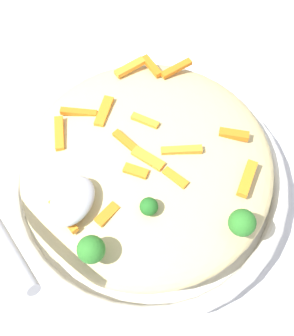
% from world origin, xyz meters
% --- Properties ---
extents(ground_plane, '(2.40, 2.40, 0.00)m').
position_xyz_m(ground_plane, '(0.00, 0.00, 0.00)').
color(ground_plane, silver).
extents(serving_bowl, '(0.33, 0.33, 0.04)m').
position_xyz_m(serving_bowl, '(0.00, 0.00, 0.02)').
color(serving_bowl, white).
rests_on(serving_bowl, ground_plane).
extents(pasta_mound, '(0.29, 0.28, 0.06)m').
position_xyz_m(pasta_mound, '(0.00, 0.00, 0.07)').
color(pasta_mound, '#DBC689').
rests_on(pasta_mound, serving_bowl).
extents(carrot_piece_0, '(0.03, 0.04, 0.01)m').
position_xyz_m(carrot_piece_0, '(-0.01, 0.03, 0.10)').
color(carrot_piece_0, orange).
rests_on(carrot_piece_0, pasta_mound).
extents(carrot_piece_1, '(0.02, 0.04, 0.01)m').
position_xyz_m(carrot_piece_1, '(0.01, 0.01, 0.10)').
color(carrot_piece_1, orange).
rests_on(carrot_piece_1, pasta_mound).
extents(carrot_piece_2, '(0.02, 0.03, 0.01)m').
position_xyz_m(carrot_piece_2, '(-0.06, 0.08, 0.09)').
color(carrot_piece_2, orange).
rests_on(carrot_piece_2, pasta_mound).
extents(carrot_piece_3, '(0.04, 0.03, 0.01)m').
position_xyz_m(carrot_piece_3, '(-0.12, -0.02, 0.09)').
color(carrot_piece_3, orange).
rests_on(carrot_piece_3, pasta_mound).
extents(carrot_piece_4, '(0.02, 0.03, 0.01)m').
position_xyz_m(carrot_piece_4, '(0.02, 0.04, 0.10)').
color(carrot_piece_4, orange).
rests_on(carrot_piece_4, pasta_mound).
extents(carrot_piece_5, '(0.01, 0.03, 0.01)m').
position_xyz_m(carrot_piece_5, '(0.03, -0.00, 0.10)').
color(carrot_piece_5, orange).
rests_on(carrot_piece_5, pasta_mound).
extents(carrot_piece_6, '(0.02, 0.04, 0.01)m').
position_xyz_m(carrot_piece_6, '(0.10, -0.04, 0.09)').
color(carrot_piece_6, orange).
rests_on(carrot_piece_6, pasta_mound).
extents(carrot_piece_7, '(0.03, 0.02, 0.01)m').
position_xyz_m(carrot_piece_7, '(0.08, -0.01, 0.09)').
color(carrot_piece_7, orange).
rests_on(carrot_piece_7, pasta_mound).
extents(carrot_piece_8, '(0.04, 0.03, 0.01)m').
position_xyz_m(carrot_piece_8, '(0.02, -0.10, 0.09)').
color(carrot_piece_8, orange).
rests_on(carrot_piece_8, pasta_mound).
extents(carrot_piece_9, '(0.02, 0.04, 0.01)m').
position_xyz_m(carrot_piece_9, '(0.00, -0.02, 0.10)').
color(carrot_piece_9, orange).
rests_on(carrot_piece_9, pasta_mound).
extents(carrot_piece_10, '(0.02, 0.04, 0.01)m').
position_xyz_m(carrot_piece_10, '(-0.02, -0.09, 0.09)').
color(carrot_piece_10, orange).
rests_on(carrot_piece_10, pasta_mound).
extents(carrot_piece_11, '(0.02, 0.03, 0.01)m').
position_xyz_m(carrot_piece_11, '(-0.11, -0.04, 0.09)').
color(carrot_piece_11, orange).
rests_on(carrot_piece_11, pasta_mound).
extents(carrot_piece_12, '(0.04, 0.03, 0.01)m').
position_xyz_m(carrot_piece_12, '(-0.10, -0.07, 0.09)').
color(carrot_piece_12, orange).
rests_on(carrot_piece_12, pasta_mound).
extents(carrot_piece_13, '(0.04, 0.02, 0.01)m').
position_xyz_m(carrot_piece_13, '(-0.03, -0.06, 0.10)').
color(carrot_piece_13, orange).
rests_on(carrot_piece_13, pasta_mound).
extents(carrot_piece_14, '(0.04, 0.01, 0.01)m').
position_xyz_m(carrot_piece_14, '(-0.01, 0.11, 0.09)').
color(carrot_piece_14, orange).
rests_on(carrot_piece_14, pasta_mound).
extents(carrot_piece_15, '(0.01, 0.03, 0.01)m').
position_xyz_m(carrot_piece_15, '(-0.03, -0.02, 0.10)').
color(carrot_piece_15, orange).
rests_on(carrot_piece_15, pasta_mound).
extents(broccoli_floret_0, '(0.03, 0.03, 0.03)m').
position_xyz_m(broccoli_floret_0, '(0.12, 0.00, 0.11)').
color(broccoli_floret_0, '#296820').
rests_on(broccoli_floret_0, pasta_mound).
extents(broccoli_floret_1, '(0.02, 0.02, 0.02)m').
position_xyz_m(broccoli_floret_1, '(0.06, 0.03, 0.10)').
color(broccoli_floret_1, '#205B1C').
rests_on(broccoli_floret_1, pasta_mound).
extents(broccoli_floret_2, '(0.03, 0.03, 0.03)m').
position_xyz_m(broccoli_floret_2, '(0.04, 0.12, 0.11)').
color(broccoli_floret_2, '#296820').
rests_on(broccoli_floret_2, pasta_mound).
extents(serving_spoon, '(0.13, 0.13, 0.06)m').
position_xyz_m(serving_spoon, '(0.11, -0.05, 0.11)').
color(serving_spoon, '#B7B7BC').
rests_on(serving_spoon, pasta_mound).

